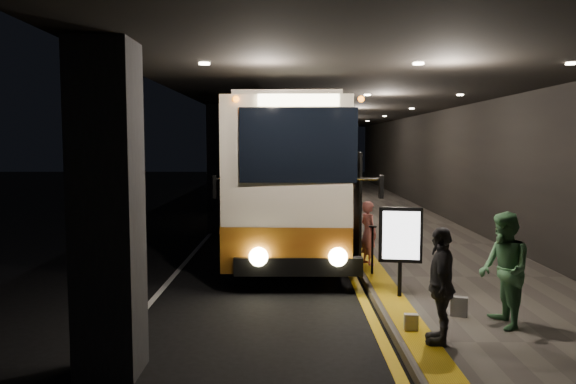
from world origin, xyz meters
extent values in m
plane|color=black|center=(0.00, 0.00, 0.00)|extent=(90.00, 90.00, 0.00)
cube|color=silver|center=(-1.80, 5.00, 0.01)|extent=(0.12, 50.00, 0.01)
cube|color=gold|center=(2.35, 5.00, 0.01)|extent=(0.18, 50.00, 0.01)
cube|color=#514C44|center=(4.75, 5.00, 0.07)|extent=(4.50, 50.00, 0.15)
cube|color=gold|center=(2.85, 5.00, 0.16)|extent=(0.50, 50.00, 0.01)
cube|color=black|center=(7.00, 5.00, 3.00)|extent=(0.10, 50.00, 6.00)
cube|color=black|center=(-1.50, -8.00, 2.20)|extent=(0.80, 0.80, 4.40)
cube|color=black|center=(-1.50, 4.00, 2.20)|extent=(0.80, 0.80, 4.40)
cube|color=black|center=(-1.50, 16.00, 2.20)|extent=(0.80, 0.80, 4.40)
cube|color=black|center=(2.50, 5.00, 4.60)|extent=(9.00, 50.00, 0.40)
cube|color=beige|center=(1.07, 2.26, 2.24)|extent=(3.15, 12.90, 3.63)
cube|color=#9C6D16|center=(1.07, 2.26, 0.91)|extent=(3.17, 12.92, 0.96)
cube|color=black|center=(1.07, -4.17, 3.04)|extent=(2.35, 0.15, 1.49)
cube|color=black|center=(1.07, -4.09, 0.59)|extent=(2.62, 0.35, 0.37)
cylinder|color=black|center=(-0.14, -1.79, 0.53)|extent=(0.30, 1.07, 1.07)
cylinder|color=black|center=(2.28, -1.79, 0.53)|extent=(0.30, 1.07, 1.07)
cylinder|color=black|center=(-0.14, 6.53, 0.53)|extent=(0.30, 1.07, 1.07)
cylinder|color=black|center=(2.28, 6.53, 0.53)|extent=(0.30, 1.07, 1.07)
sphere|color=#FFEAA5|center=(0.27, -4.18, 0.80)|extent=(0.38, 0.38, 0.38)
sphere|color=#FFEAA5|center=(1.87, -4.18, 0.80)|extent=(0.38, 0.38, 0.38)
cube|color=#FFF2BF|center=(1.07, -4.18, 3.93)|extent=(1.60, 0.11, 0.23)
cube|color=beige|center=(0.98, 15.38, 2.16)|extent=(2.61, 12.36, 3.50)
cube|color=#9C6D16|center=(0.98, 15.38, 0.88)|extent=(2.63, 12.38, 0.93)
cube|color=black|center=(0.98, 9.17, 2.93)|extent=(2.26, 0.07, 1.44)
cube|color=black|center=(0.98, 9.25, 0.57)|extent=(2.52, 0.26, 0.36)
cylinder|color=black|center=(-0.18, 11.47, 0.51)|extent=(0.29, 1.03, 1.03)
cylinder|color=black|center=(2.15, 11.47, 0.51)|extent=(0.29, 1.03, 1.03)
cylinder|color=black|center=(-0.18, 19.50, 0.51)|extent=(0.29, 1.03, 1.03)
cylinder|color=black|center=(2.15, 19.50, 0.51)|extent=(0.29, 1.03, 1.03)
cube|color=beige|center=(0.82, 29.38, 2.08)|extent=(3.27, 12.01, 3.36)
cube|color=#9C6D16|center=(0.82, 29.38, 0.84)|extent=(3.29, 12.04, 0.89)
cube|color=black|center=(0.82, 23.42, 2.82)|extent=(2.18, 0.21, 1.39)
cube|color=black|center=(0.82, 23.50, 0.54)|extent=(2.44, 0.41, 0.35)
cylinder|color=black|center=(-0.29, 25.62, 0.49)|extent=(0.28, 0.99, 0.99)
cylinder|color=black|center=(1.94, 25.62, 0.49)|extent=(0.28, 0.99, 0.99)
cylinder|color=black|center=(-0.29, 33.34, 0.49)|extent=(0.28, 0.99, 0.99)
cylinder|color=black|center=(1.94, 33.34, 0.49)|extent=(0.28, 0.99, 0.99)
imported|color=#CF6A60|center=(2.80, -1.92, 0.92)|extent=(0.56, 0.66, 1.55)
imported|color=#467E4F|center=(4.31, -6.54, 1.07)|extent=(0.56, 0.90, 1.85)
imported|color=#434347|center=(3.10, -7.27, 1.01)|extent=(0.73, 1.10, 1.73)
cube|color=black|center=(3.77, -6.00, 0.32)|extent=(0.30, 0.21, 0.34)
cube|color=silver|center=(2.80, -6.73, 0.28)|extent=(0.22, 0.14, 0.27)
cylinder|color=black|center=(3.00, -4.79, 0.49)|extent=(0.08, 0.08, 0.67)
cube|color=black|center=(3.00, -4.79, 1.35)|extent=(0.82, 0.23, 1.05)
cube|color=white|center=(3.00, -4.85, 1.35)|extent=(0.68, 0.13, 0.91)
cylinder|color=black|center=(2.75, -2.93, 0.69)|extent=(0.05, 0.05, 1.08)
camera|label=1|loc=(0.89, -15.31, 3.08)|focal=35.00mm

